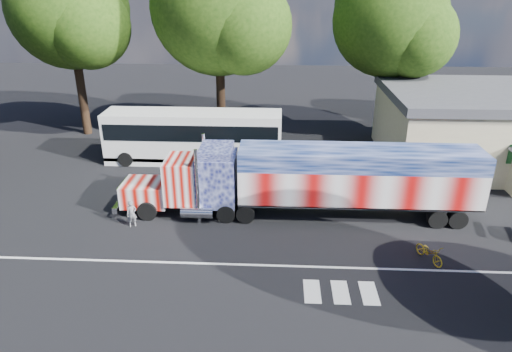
{
  "coord_description": "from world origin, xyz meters",
  "views": [
    {
      "loc": [
        1.24,
        -20.72,
        12.24
      ],
      "look_at": [
        0.0,
        3.0,
        1.9
      ],
      "focal_mm": 32.0,
      "sensor_mm": 36.0,
      "label": 1
    }
  ],
  "objects_px": {
    "semi_truck": "(313,179)",
    "bicycle": "(429,252)",
    "coach_bus": "(194,136)",
    "tree_nw_a": "(71,10)",
    "woman": "(132,214)",
    "tree_n_mid": "(220,8)",
    "tree_ne_a": "(392,21)"
  },
  "relations": [
    {
      "from": "bicycle",
      "to": "tree_nw_a",
      "type": "height_order",
      "value": "tree_nw_a"
    },
    {
      "from": "semi_truck",
      "to": "coach_bus",
      "type": "xyz_separation_m",
      "value": [
        -7.96,
        7.84,
        -0.3
      ]
    },
    {
      "from": "tree_nw_a",
      "to": "coach_bus",
      "type": "bearing_deg",
      "value": -29.85
    },
    {
      "from": "coach_bus",
      "to": "tree_ne_a",
      "type": "height_order",
      "value": "tree_ne_a"
    },
    {
      "from": "woman",
      "to": "tree_nw_a",
      "type": "height_order",
      "value": "tree_nw_a"
    },
    {
      "from": "woman",
      "to": "tree_nw_a",
      "type": "bearing_deg",
      "value": 97.2
    },
    {
      "from": "coach_bus",
      "to": "tree_ne_a",
      "type": "xyz_separation_m",
      "value": [
        14.54,
        6.6,
        7.35
      ]
    },
    {
      "from": "semi_truck",
      "to": "bicycle",
      "type": "height_order",
      "value": "semi_truck"
    },
    {
      "from": "semi_truck",
      "to": "tree_ne_a",
      "type": "relative_size",
      "value": 1.45
    },
    {
      "from": "tree_n_mid",
      "to": "tree_nw_a",
      "type": "height_order",
      "value": "tree_n_mid"
    },
    {
      "from": "semi_truck",
      "to": "tree_nw_a",
      "type": "relative_size",
      "value": 1.36
    },
    {
      "from": "tree_nw_a",
      "to": "tree_ne_a",
      "type": "bearing_deg",
      "value": 1.8
    },
    {
      "from": "woman",
      "to": "tree_ne_a",
      "type": "height_order",
      "value": "tree_ne_a"
    },
    {
      "from": "tree_ne_a",
      "to": "tree_nw_a",
      "type": "bearing_deg",
      "value": -178.2
    },
    {
      "from": "coach_bus",
      "to": "tree_nw_a",
      "type": "xyz_separation_m",
      "value": [
        -10.15,
        5.83,
        8.11
      ]
    },
    {
      "from": "woman",
      "to": "tree_n_mid",
      "type": "height_order",
      "value": "tree_n_mid"
    },
    {
      "from": "bicycle",
      "to": "tree_n_mid",
      "type": "xyz_separation_m",
      "value": [
        -11.7,
        17.32,
        9.71
      ]
    },
    {
      "from": "coach_bus",
      "to": "tree_nw_a",
      "type": "relative_size",
      "value": 0.85
    },
    {
      "from": "bicycle",
      "to": "woman",
      "type": "bearing_deg",
      "value": 144.43
    },
    {
      "from": "semi_truck",
      "to": "tree_nw_a",
      "type": "bearing_deg",
      "value": 142.96
    },
    {
      "from": "coach_bus",
      "to": "woman",
      "type": "distance_m",
      "value": 9.84
    },
    {
      "from": "tree_n_mid",
      "to": "tree_nw_a",
      "type": "distance_m",
      "value": 11.69
    },
    {
      "from": "tree_n_mid",
      "to": "tree_nw_a",
      "type": "bearing_deg",
      "value": 176.84
    },
    {
      "from": "woman",
      "to": "tree_ne_a",
      "type": "xyz_separation_m",
      "value": [
        16.2,
        16.23,
        8.5
      ]
    },
    {
      "from": "woman",
      "to": "tree_n_mid",
      "type": "distance_m",
      "value": 17.85
    },
    {
      "from": "coach_bus",
      "to": "tree_n_mid",
      "type": "relative_size",
      "value": 0.82
    },
    {
      "from": "semi_truck",
      "to": "coach_bus",
      "type": "bearing_deg",
      "value": 135.44
    },
    {
      "from": "tree_ne_a",
      "to": "tree_n_mid",
      "type": "xyz_separation_m",
      "value": [
        -13.02,
        -1.42,
        0.93
      ]
    },
    {
      "from": "bicycle",
      "to": "tree_nw_a",
      "type": "distance_m",
      "value": 30.99
    },
    {
      "from": "coach_bus",
      "to": "tree_n_mid",
      "type": "distance_m",
      "value": 9.88
    },
    {
      "from": "semi_truck",
      "to": "woman",
      "type": "xyz_separation_m",
      "value": [
        -9.63,
        -1.79,
        -1.45
      ]
    },
    {
      "from": "bicycle",
      "to": "tree_n_mid",
      "type": "bearing_deg",
      "value": 98.03
    }
  ]
}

